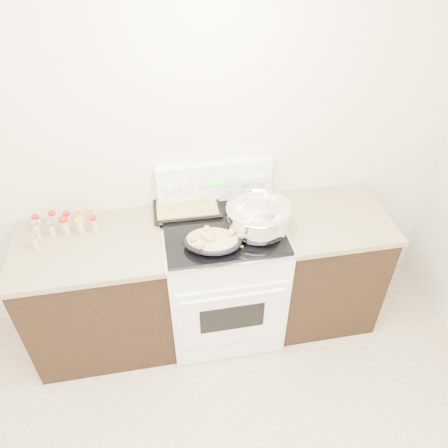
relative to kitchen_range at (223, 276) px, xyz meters
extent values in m
cube|color=beige|center=(-0.35, 0.35, 0.86)|extent=(4.00, 0.05, 2.70)
cube|color=black|center=(-0.83, 0.01, -0.05)|extent=(0.90, 0.64, 0.88)
cube|color=brown|center=(-0.83, 0.01, 0.41)|extent=(0.93, 0.67, 0.04)
cube|color=black|center=(0.73, 0.01, -0.05)|extent=(0.70, 0.64, 0.88)
cube|color=brown|center=(0.73, 0.01, 0.41)|extent=(0.73, 0.67, 0.04)
cube|color=white|center=(0.00, 0.00, -0.03)|extent=(0.76, 0.66, 0.92)
cube|color=white|center=(0.00, -0.34, -0.04)|extent=(0.70, 0.01, 0.55)
cube|color=black|center=(0.00, -0.35, -0.04)|extent=(0.42, 0.01, 0.22)
cylinder|color=white|center=(0.00, -0.38, 0.21)|extent=(0.65, 0.02, 0.02)
cube|color=white|center=(0.00, -0.34, -0.41)|extent=(0.70, 0.01, 0.14)
cube|color=silver|center=(0.00, 0.00, 0.44)|extent=(0.78, 0.68, 0.01)
cube|color=black|center=(0.00, 0.00, 0.45)|extent=(0.74, 0.64, 0.01)
cube|color=white|center=(0.00, 0.29, 0.59)|extent=(0.76, 0.07, 0.28)
cylinder|color=white|center=(-0.30, 0.24, 0.61)|extent=(0.06, 0.02, 0.06)
cylinder|color=white|center=(-0.20, 0.24, 0.61)|extent=(0.06, 0.02, 0.06)
cylinder|color=white|center=(0.20, 0.24, 0.61)|extent=(0.06, 0.02, 0.06)
cylinder|color=white|center=(0.30, 0.24, 0.61)|extent=(0.06, 0.02, 0.06)
cube|color=#19E533|center=(0.00, 0.25, 0.61)|extent=(0.09, 0.00, 0.04)
cube|color=silver|center=(-0.08, 0.25, 0.61)|extent=(0.05, 0.00, 0.05)
cube|color=silver|center=(0.08, 0.25, 0.61)|extent=(0.05, 0.00, 0.05)
ellipsoid|color=silver|center=(0.21, -0.08, 0.53)|extent=(0.46, 0.46, 0.23)
cylinder|color=silver|center=(0.21, -0.08, 0.46)|extent=(0.21, 0.21, 0.01)
torus|color=silver|center=(0.21, -0.08, 0.62)|extent=(0.40, 0.40, 0.02)
cylinder|color=silver|center=(0.21, -0.08, 0.56)|extent=(0.37, 0.37, 0.13)
cylinder|color=brown|center=(0.21, -0.08, 0.61)|extent=(0.35, 0.35, 0.00)
cube|color=#FDEDBA|center=(0.28, 0.04, 0.62)|extent=(0.03, 0.03, 0.03)
cube|color=#FDEDBA|center=(0.14, -0.18, 0.62)|extent=(0.04, 0.04, 0.03)
cube|color=#FDEDBA|center=(0.09, -0.04, 0.62)|extent=(0.04, 0.04, 0.03)
cube|color=#FDEDBA|center=(0.09, -0.07, 0.62)|extent=(0.05, 0.05, 0.03)
cube|color=#FDEDBA|center=(0.27, 0.01, 0.62)|extent=(0.04, 0.04, 0.03)
cube|color=#FDEDBA|center=(0.13, -0.12, 0.62)|extent=(0.03, 0.03, 0.02)
cube|color=#FDEDBA|center=(0.29, -0.19, 0.62)|extent=(0.04, 0.04, 0.03)
cube|color=#FDEDBA|center=(0.11, -0.20, 0.62)|extent=(0.04, 0.04, 0.03)
cube|color=#FDEDBA|center=(0.13, -0.05, 0.62)|extent=(0.05, 0.05, 0.03)
cube|color=#FDEDBA|center=(0.08, -0.07, 0.62)|extent=(0.04, 0.04, 0.03)
cube|color=#FDEDBA|center=(0.18, 0.02, 0.62)|extent=(0.04, 0.04, 0.02)
cube|color=#FDEDBA|center=(0.32, 0.00, 0.62)|extent=(0.05, 0.05, 0.03)
ellipsoid|color=black|center=(-0.09, -0.18, 0.49)|extent=(0.40, 0.32, 0.08)
ellipsoid|color=tan|center=(-0.09, -0.18, 0.51)|extent=(0.36, 0.29, 0.06)
sphere|color=tan|center=(-0.11, -0.12, 0.54)|extent=(0.04, 0.04, 0.04)
sphere|color=tan|center=(-0.10, -0.18, 0.54)|extent=(0.05, 0.05, 0.05)
sphere|color=tan|center=(-0.18, -0.26, 0.54)|extent=(0.05, 0.05, 0.05)
sphere|color=tan|center=(-0.20, -0.19, 0.54)|extent=(0.04, 0.04, 0.04)
sphere|color=tan|center=(-0.14, -0.18, 0.54)|extent=(0.05, 0.05, 0.05)
sphere|color=tan|center=(-0.10, -0.21, 0.54)|extent=(0.04, 0.04, 0.04)
sphere|color=tan|center=(-0.12, -0.21, 0.54)|extent=(0.05, 0.05, 0.05)
sphere|color=tan|center=(0.02, -0.18, 0.54)|extent=(0.04, 0.04, 0.04)
cube|color=black|center=(-0.20, 0.22, 0.46)|extent=(0.44, 0.31, 0.02)
cube|color=tan|center=(-0.20, 0.22, 0.48)|extent=(0.40, 0.27, 0.02)
sphere|color=tan|center=(-0.11, 0.13, 0.49)|extent=(0.03, 0.03, 0.03)
sphere|color=tan|center=(-0.09, 0.23, 0.49)|extent=(0.04, 0.04, 0.04)
sphere|color=tan|center=(-0.33, 0.32, 0.49)|extent=(0.03, 0.03, 0.03)
sphere|color=tan|center=(-0.09, 0.24, 0.49)|extent=(0.03, 0.03, 0.03)
sphere|color=tan|center=(-0.30, 0.19, 0.49)|extent=(0.04, 0.04, 0.04)
sphere|color=tan|center=(-0.17, 0.18, 0.49)|extent=(0.04, 0.04, 0.04)
sphere|color=tan|center=(-0.29, 0.27, 0.49)|extent=(0.03, 0.03, 0.03)
sphere|color=tan|center=(-0.36, 0.31, 0.49)|extent=(0.03, 0.03, 0.03)
sphere|color=tan|center=(-0.04, 0.14, 0.49)|extent=(0.04, 0.04, 0.04)
sphere|color=tan|center=(-0.12, 0.22, 0.49)|extent=(0.03, 0.03, 0.03)
cylinder|color=tan|center=(0.00, -0.14, 0.46)|extent=(0.17, 0.19, 0.01)
sphere|color=tan|center=(-0.07, -0.22, 0.47)|extent=(0.04, 0.04, 0.04)
sphere|color=#91C7D8|center=(0.33, -0.04, 0.48)|extent=(0.07, 0.07, 0.07)
cylinder|color=#91C7D8|center=(0.39, 0.05, 0.51)|extent=(0.16, 0.20, 0.07)
cylinder|color=#BFB28C|center=(-1.14, 0.20, 0.48)|extent=(0.04, 0.04, 0.09)
cylinder|color=#B21414|center=(-1.14, 0.20, 0.53)|extent=(0.04, 0.04, 0.02)
cylinder|color=#BFB28C|center=(-1.04, 0.21, 0.48)|extent=(0.04, 0.04, 0.10)
cylinder|color=#B21414|center=(-1.04, 0.21, 0.54)|extent=(0.04, 0.04, 0.02)
cylinder|color=#BFB28C|center=(-0.95, 0.21, 0.47)|extent=(0.04, 0.04, 0.09)
cylinder|color=#B21414|center=(-0.95, 0.21, 0.52)|extent=(0.04, 0.04, 0.02)
cylinder|color=#BFB28C|center=(-0.87, 0.21, 0.48)|extent=(0.05, 0.05, 0.11)
cylinder|color=gold|center=(-0.87, 0.21, 0.54)|extent=(0.05, 0.05, 0.02)
cylinder|color=#BFB28C|center=(-0.78, 0.20, 0.48)|extent=(0.04, 0.04, 0.11)
cylinder|color=gold|center=(-0.78, 0.20, 0.55)|extent=(0.04, 0.04, 0.02)
cylinder|color=#BFB28C|center=(-1.13, 0.11, 0.48)|extent=(0.04, 0.04, 0.11)
cylinder|color=#B2B2B7|center=(-1.13, 0.11, 0.55)|extent=(0.04, 0.04, 0.02)
cylinder|color=#BFB28C|center=(-1.04, 0.12, 0.47)|extent=(0.04, 0.04, 0.09)
cylinder|color=#B2B2B7|center=(-1.04, 0.12, 0.53)|extent=(0.04, 0.04, 0.02)
cylinder|color=#BFB28C|center=(-0.95, 0.11, 0.49)|extent=(0.05, 0.05, 0.11)
cylinder|color=#B21414|center=(-0.95, 0.11, 0.55)|extent=(0.05, 0.05, 0.02)
cylinder|color=#BFB28C|center=(-0.87, 0.11, 0.48)|extent=(0.05, 0.05, 0.10)
cylinder|color=gold|center=(-0.87, 0.11, 0.54)|extent=(0.05, 0.05, 0.02)
cylinder|color=#BFB28C|center=(-0.78, 0.11, 0.48)|extent=(0.04, 0.04, 0.10)
cylinder|color=#B21414|center=(-0.78, 0.11, 0.54)|extent=(0.04, 0.04, 0.02)
cylinder|color=#BFB28C|center=(-1.13, 0.02, 0.47)|extent=(0.04, 0.04, 0.09)
cylinder|color=#B2B2B7|center=(-1.13, 0.02, 0.53)|extent=(0.05, 0.05, 0.02)
camera|label=1|loc=(-0.37, -2.07, 2.21)|focal=35.00mm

